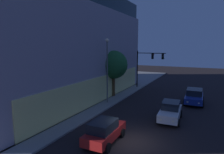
{
  "coord_description": "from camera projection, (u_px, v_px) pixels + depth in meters",
  "views": [
    {
      "loc": [
        -13.05,
        -4.73,
        7.0
      ],
      "look_at": [
        8.79,
        5.92,
        3.28
      ],
      "focal_mm": 31.8,
      "sensor_mm": 36.0,
      "label": 1
    }
  ],
  "objects": [
    {
      "name": "street_lamp_sidewalk",
      "position": [
        107.0,
        63.0,
        23.94
      ],
      "size": [
        0.44,
        0.44,
        7.84
      ],
      "color": "#5C5C5C",
      "rests_on": "sidewalk_corner"
    },
    {
      "name": "sidewalk_tree",
      "position": [
        114.0,
        65.0,
        27.29
      ],
      "size": [
        3.88,
        3.88,
        6.35
      ],
      "color": "#50391E",
      "rests_on": "sidewalk_corner"
    },
    {
      "name": "traffic_light_far_corner",
      "position": [
        148.0,
        61.0,
        32.85
      ],
      "size": [
        0.37,
        4.82,
        6.21
      ],
      "color": "black",
      "rests_on": "sidewalk_corner"
    },
    {
      "name": "car_red",
      "position": [
        104.0,
        131.0,
        14.55
      ],
      "size": [
        4.15,
        1.99,
        1.71
      ],
      "color": "maroon",
      "rests_on": "ground"
    },
    {
      "name": "ground_plane",
      "position": [
        132.0,
        142.0,
        14.7
      ],
      "size": [
        120.0,
        120.0,
        0.0
      ],
      "primitive_type": "plane",
      "color": "black"
    },
    {
      "name": "car_blue",
      "position": [
        194.0,
        96.0,
        24.64
      ],
      "size": [
        4.55,
        2.32,
        1.78
      ],
      "color": "navy",
      "rests_on": "ground"
    },
    {
      "name": "modern_building",
      "position": [
        20.0,
        46.0,
        30.43
      ],
      "size": [
        28.51,
        29.13,
        14.36
      ],
      "color": "#4C4C51",
      "rests_on": "ground"
    },
    {
      "name": "car_white",
      "position": [
        170.0,
        111.0,
        19.03
      ],
      "size": [
        4.36,
        2.15,
        1.78
      ],
      "color": "silver",
      "rests_on": "ground"
    }
  ]
}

